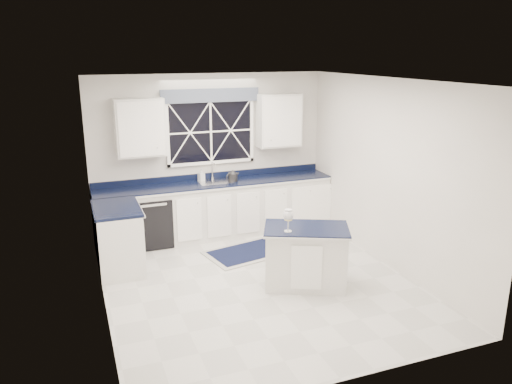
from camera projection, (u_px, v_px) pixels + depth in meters
name	position (u px, v px, depth m)	size (l,w,h in m)	color
ground	(258.00, 283.00, 6.80)	(4.50, 4.50, 0.00)	silver
back_wall	(211.00, 155.00, 8.45)	(4.00, 0.10, 2.70)	silver
base_cabinets	(200.00, 215.00, 8.17)	(3.99, 1.60, 0.90)	white
countertop	(216.00, 183.00, 8.30)	(3.98, 0.64, 0.04)	black
dishwasher	(152.00, 220.00, 8.07)	(0.60, 0.58, 0.82)	black
window	(211.00, 127.00, 8.28)	(1.65, 0.09, 1.26)	black
upper_cabinets	(213.00, 124.00, 8.15)	(3.10, 0.34, 0.90)	white
faucet	(213.00, 170.00, 8.43)	(0.05, 0.20, 0.30)	silver
island	(306.00, 256.00, 6.64)	(1.28, 1.06, 0.82)	white
rug	(250.00, 252.00, 7.83)	(1.49, 1.08, 0.02)	#A1A29D
kettle	(233.00, 176.00, 8.36)	(0.26, 0.21, 0.19)	#292A2C
wine_glass	(288.00, 216.00, 6.33)	(0.13, 0.13, 0.30)	silver
soap_bottle	(201.00, 175.00, 8.36)	(0.09, 0.09, 0.21)	silver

